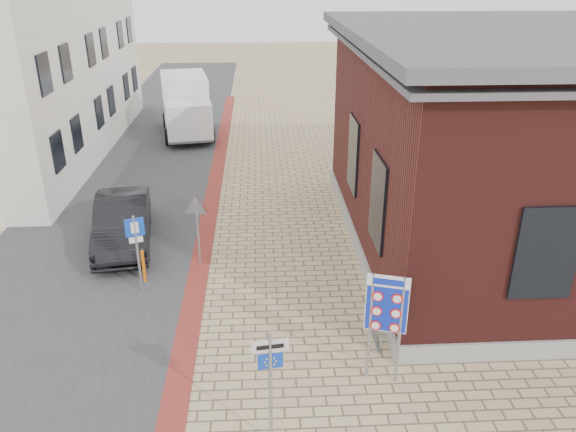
{
  "coord_description": "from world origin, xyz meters",
  "views": [
    {
      "loc": [
        -0.11,
        -9.33,
        8.46
      ],
      "look_at": [
        0.64,
        4.57,
        2.2
      ],
      "focal_mm": 35.0,
      "sensor_mm": 36.0,
      "label": 1
    }
  ],
  "objects_px": {
    "sedan": "(123,221)",
    "box_truck": "(186,105)",
    "parking_sign": "(136,242)",
    "bollard": "(144,267)",
    "essen_sign": "(270,372)",
    "border_sign": "(387,307)"
  },
  "relations": [
    {
      "from": "sedan",
      "to": "box_truck",
      "type": "bearing_deg",
      "value": 78.28
    },
    {
      "from": "box_truck",
      "to": "parking_sign",
      "type": "bearing_deg",
      "value": -98.18
    },
    {
      "from": "sedan",
      "to": "box_truck",
      "type": "height_order",
      "value": "box_truck"
    },
    {
      "from": "bollard",
      "to": "parking_sign",
      "type": "bearing_deg",
      "value": -90.0
    },
    {
      "from": "essen_sign",
      "to": "parking_sign",
      "type": "height_order",
      "value": "essen_sign"
    },
    {
      "from": "parking_sign",
      "to": "sedan",
      "type": "bearing_deg",
      "value": 90.26
    },
    {
      "from": "box_truck",
      "to": "bollard",
      "type": "bearing_deg",
      "value": -98.13
    },
    {
      "from": "parking_sign",
      "to": "bollard",
      "type": "relative_size",
      "value": 2.27
    },
    {
      "from": "sedan",
      "to": "parking_sign",
      "type": "bearing_deg",
      "value": -79.02
    },
    {
      "from": "parking_sign",
      "to": "bollard",
      "type": "height_order",
      "value": "parking_sign"
    },
    {
      "from": "parking_sign",
      "to": "border_sign",
      "type": "bearing_deg",
      "value": -53.27
    },
    {
      "from": "box_truck",
      "to": "bollard",
      "type": "height_order",
      "value": "box_truck"
    },
    {
      "from": "sedan",
      "to": "essen_sign",
      "type": "bearing_deg",
      "value": -71.05
    },
    {
      "from": "sedan",
      "to": "box_truck",
      "type": "distance_m",
      "value": 13.19
    },
    {
      "from": "border_sign",
      "to": "bollard",
      "type": "bearing_deg",
      "value": 159.91
    },
    {
      "from": "sedan",
      "to": "parking_sign",
      "type": "xyz_separation_m",
      "value": [
        1.11,
        -3.08,
        0.79
      ]
    },
    {
      "from": "essen_sign",
      "to": "bollard",
      "type": "relative_size",
      "value": 2.47
    },
    {
      "from": "box_truck",
      "to": "bollard",
      "type": "relative_size",
      "value": 6.0
    },
    {
      "from": "sedan",
      "to": "box_truck",
      "type": "relative_size",
      "value": 0.77
    },
    {
      "from": "box_truck",
      "to": "parking_sign",
      "type": "relative_size",
      "value": 2.64
    },
    {
      "from": "box_truck",
      "to": "border_sign",
      "type": "bearing_deg",
      "value": -82.09
    },
    {
      "from": "border_sign",
      "to": "essen_sign",
      "type": "xyz_separation_m",
      "value": [
        -2.49,
        -1.68,
        -0.21
      ]
    }
  ]
}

